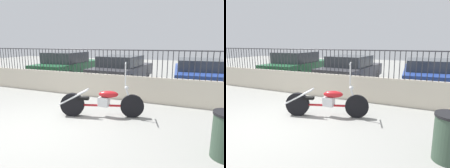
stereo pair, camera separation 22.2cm
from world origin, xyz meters
TOP-DOWN VIEW (x-y plane):
  - ground_plane at (0.00, 0.00)m, footprint 40.00×40.00m
  - low_wall at (0.00, 3.01)m, footprint 10.74×0.18m
  - fence_railing at (-0.00, 3.01)m, footprint 10.74×0.04m
  - motorcycle_red at (0.89, 1.23)m, footprint 2.13×0.87m
  - trash_bin at (3.72, 0.31)m, footprint 0.51×0.51m
  - car_green at (-3.19, 5.83)m, footprint 2.06×4.49m
  - car_dark_grey at (-0.05, 5.72)m, footprint 2.06×4.08m
  - car_blue at (3.31, 5.74)m, footprint 2.20×4.26m

SIDE VIEW (x-z plane):
  - ground_plane at x=0.00m, z-range 0.00..0.00m
  - motorcycle_red at x=0.89m, z-range -0.33..1.08m
  - trash_bin at x=3.72m, z-range 0.00..0.80m
  - low_wall at x=0.00m, z-range 0.00..0.83m
  - car_blue at x=3.31m, z-range 0.02..1.28m
  - car_dark_grey at x=-0.05m, z-range 0.01..1.32m
  - car_green at x=-3.19m, z-range 0.00..1.42m
  - fence_railing at x=0.00m, z-range 0.94..1.80m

